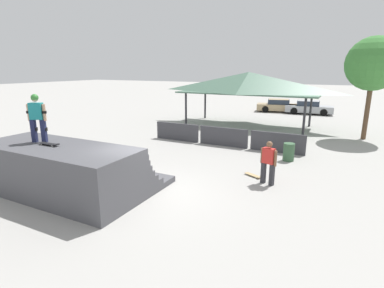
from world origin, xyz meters
name	(u,v)px	position (x,y,z in m)	size (l,w,h in m)	color
ground_plane	(149,195)	(0.00, 0.00, 0.00)	(160.00, 160.00, 0.00)	#A3A09B
quarter_pipe_ramp	(66,170)	(-2.79, -1.02, 0.79)	(5.89, 4.03, 1.75)	#4C4C51
skater_on_deck	(37,115)	(-3.76, -1.18, 2.72)	(0.71, 0.44, 1.69)	#1E2347
skateboard_on_deck	(49,144)	(-3.04, -1.37, 1.80)	(0.84, 0.23, 0.09)	silver
bystander_walking	(268,161)	(3.41, 2.91, 0.93)	(0.67, 0.35, 1.68)	#2D2D33
skateboard_on_ground	(253,175)	(2.73, 3.46, 0.06)	(0.79, 0.52, 0.09)	silver
barrier_fence	(223,137)	(-0.19, 7.58, 0.52)	(8.85, 0.12, 1.05)	#3D3D42
pavilion_shelter	(248,83)	(-0.85, 14.21, 3.22)	(10.20, 4.20, 4.01)	#2D2D33
tree_beside_pavilion	(374,64)	(6.98, 13.13, 4.52)	(3.16, 3.16, 6.13)	brown
trash_bin	(289,152)	(3.60, 6.36, 0.42)	(0.52, 0.52, 0.85)	#385B3D
parked_car_tan	(279,106)	(-0.13, 22.89, 0.60)	(4.64, 2.52, 1.27)	tan
parked_car_silver	(309,108)	(2.69, 22.77, 0.60)	(4.40, 1.97, 1.27)	#A8AAAF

